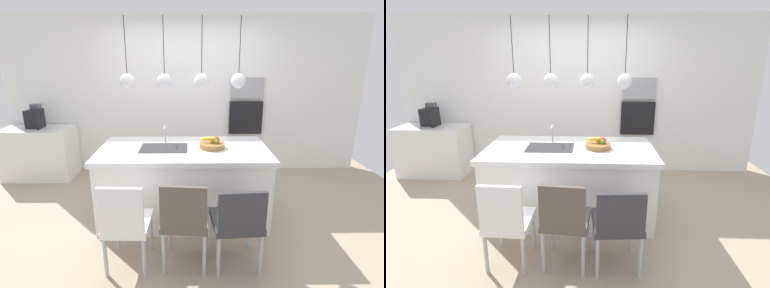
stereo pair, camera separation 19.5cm
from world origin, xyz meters
The scene contains 17 objects.
floor centered at (0.00, 0.00, 0.00)m, with size 6.60×6.60×0.00m, color tan.
back_wall centered at (0.00, 1.65, 1.30)m, with size 6.00×0.10×2.60m, color white.
kitchen_island centered at (0.00, 0.00, 0.45)m, with size 2.01×1.04×0.89m.
sink_basin centered at (-0.24, 0.00, 0.89)m, with size 0.56×0.40×0.02m, color #2D2D30.
faucet centered at (-0.24, 0.21, 1.04)m, with size 0.02×0.17×0.22m.
fruit_bowl centered at (0.34, 0.01, 0.94)m, with size 0.30×0.30×0.14m.
side_counter centered at (-2.40, 1.28, 0.42)m, with size 1.10×0.60×0.83m, color white.
coffee_machine centered at (-2.40, 1.28, 0.99)m, with size 0.20×0.35×0.38m.
microwave centered at (1.04, 1.58, 1.44)m, with size 0.54×0.08×0.34m, color #9E9EA3.
oven centered at (1.04, 1.58, 0.94)m, with size 0.56×0.08×0.56m, color black.
chair_near centered at (-0.52, -0.96, 0.49)m, with size 0.43×0.48×0.90m.
chair_middle centered at (0.02, -0.96, 0.51)m, with size 0.47×0.47×0.90m.
chair_far centered at (0.51, -0.96, 0.49)m, with size 0.48×0.49×0.85m.
pendant_light_left centered at (-0.62, 0.00, 1.68)m, with size 0.17×0.17×0.77m.
pendant_light_center_left centered at (-0.21, 0.00, 1.68)m, with size 0.17×0.17×0.77m.
pendant_light_center_right centered at (0.21, 0.00, 1.68)m, with size 0.17×0.17×0.77m.
pendant_light_right centered at (0.62, 0.00, 1.68)m, with size 0.17×0.17×0.77m.
Camera 1 is at (0.06, -3.33, 1.95)m, focal length 27.35 mm.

